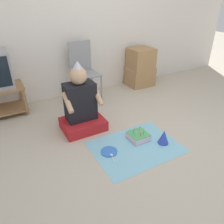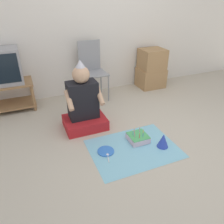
{
  "view_description": "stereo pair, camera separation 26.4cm",
  "coord_description": "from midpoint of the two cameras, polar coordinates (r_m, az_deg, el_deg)",
  "views": [
    {
      "loc": [
        -1.54,
        -1.51,
        1.62
      ],
      "look_at": [
        -0.42,
        0.51,
        0.35
      ],
      "focal_mm": 35.0,
      "sensor_mm": 36.0,
      "label": 1
    },
    {
      "loc": [
        -1.3,
        -1.62,
        1.62
      ],
      "look_at": [
        -0.42,
        0.51,
        0.35
      ],
      "focal_mm": 35.0,
      "sensor_mm": 36.0,
      "label": 2
    }
  ],
  "objects": [
    {
      "name": "folding_chair",
      "position": [
        3.68,
        -9.65,
        11.32
      ],
      "size": [
        0.43,
        0.4,
        0.95
      ],
      "color": "gray",
      "rests_on": "ground_plane"
    },
    {
      "name": "wall_back",
      "position": [
        3.9,
        -8.27,
        23.47
      ],
      "size": [
        6.4,
        0.06,
        2.55
      ],
      "color": "silver",
      "rests_on": "ground_plane"
    },
    {
      "name": "person_seated",
      "position": [
        2.87,
        -10.7,
        1.31
      ],
      "size": [
        0.55,
        0.43,
        0.92
      ],
      "color": "red",
      "rests_on": "ground_plane"
    },
    {
      "name": "party_cloth",
      "position": [
        2.63,
        3.34,
        -9.16
      ],
      "size": [
        1.01,
        0.76,
        0.01
      ],
      "color": "#7FC6E0",
      "rests_on": "ground_plane"
    },
    {
      "name": "paper_plate",
      "position": [
        2.56,
        -3.79,
        -10.35
      ],
      "size": [
        0.19,
        0.19,
        0.01
      ],
      "color": "blue",
      "rests_on": "party_cloth"
    },
    {
      "name": "cardboard_box_stack",
      "position": [
        4.28,
        5.67,
        11.39
      ],
      "size": [
        0.48,
        0.4,
        0.72
      ],
      "color": "#A87F51",
      "rests_on": "ground_plane"
    },
    {
      "name": "plastic_spoon_near",
      "position": [
        2.49,
        -3.12,
        -11.48
      ],
      "size": [
        0.05,
        0.14,
        0.01
      ],
      "color": "white",
      "rests_on": "party_cloth"
    },
    {
      "name": "ground_plane",
      "position": [
        2.66,
        10.55,
        -9.29
      ],
      "size": [
        16.0,
        16.0,
        0.0
      ],
      "primitive_type": "plane",
      "color": "#BCB29E"
    },
    {
      "name": "party_hat_blue",
      "position": [
        2.68,
        10.65,
        -6.5
      ],
      "size": [
        0.13,
        0.13,
        0.17
      ],
      "color": "blue",
      "rests_on": "party_cloth"
    },
    {
      "name": "birthday_cake",
      "position": [
        2.74,
        4.19,
        -6.35
      ],
      "size": [
        0.23,
        0.23,
        0.15
      ],
      "color": "silver",
      "rests_on": "party_cloth"
    }
  ]
}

